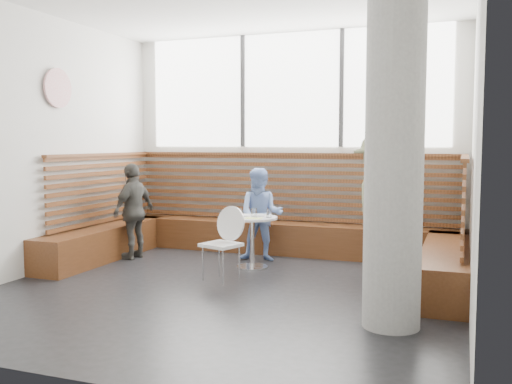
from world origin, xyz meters
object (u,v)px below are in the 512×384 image
(cafe_table, at_px, (252,231))
(child_left, at_px, (134,211))
(child_back, at_px, (261,215))
(concrete_column, at_px, (394,144))
(cafe_chair, at_px, (223,237))
(adult_man, at_px, (380,206))

(cafe_table, distance_m, child_left, 1.77)
(cafe_table, relative_size, child_back, 0.52)
(concrete_column, relative_size, cafe_chair, 3.72)
(concrete_column, relative_size, child_left, 2.41)
(cafe_chair, bearing_deg, adult_man, 39.05)
(cafe_table, bearing_deg, child_left, 179.62)
(concrete_column, xyz_separation_m, child_left, (-3.73, 1.79, -0.94))
(child_left, bearing_deg, adult_man, 96.40)
(child_back, xyz_separation_m, child_left, (-1.72, -0.45, 0.03))
(concrete_column, xyz_separation_m, adult_man, (-0.35, 1.73, -0.73))
(cafe_table, bearing_deg, cafe_chair, -98.77)
(adult_man, bearing_deg, cafe_chair, 88.77)
(child_left, bearing_deg, cafe_chair, 74.59)
(concrete_column, bearing_deg, child_left, 154.32)
(cafe_chair, relative_size, adult_man, 0.50)
(cafe_chair, distance_m, child_left, 1.81)
(cafe_table, xyz_separation_m, cafe_chair, (-0.11, -0.69, 0.03))
(cafe_table, distance_m, cafe_chair, 0.70)
(adult_man, bearing_deg, child_back, 51.42)
(concrete_column, height_order, adult_man, concrete_column)
(cafe_chair, bearing_deg, cafe_table, 100.11)
(concrete_column, bearing_deg, child_back, 131.92)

